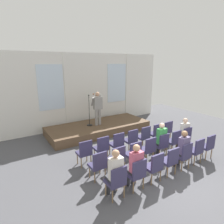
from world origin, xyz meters
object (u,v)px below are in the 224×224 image
object	(u,v)px
chair_r1_c1	(117,158)
audience_r2_c1	(135,164)
audience_r1_c4	(160,138)
chair_r1_c0	(98,164)
chair_r2_c3	(170,159)
chair_r2_c5	(196,149)
chair_r0_c5	(156,132)
speaker	(98,106)
mic_stand	(89,119)
audience_r2_c4	(182,147)
chair_r1_c3	(148,148)
chair_r2_c4	(184,154)
chair_r2_c6	(207,145)
chair_r0_c1	(102,147)
chair_r0_c2	(117,143)
chair_r2_c2	(154,166)
chair_r0_c6	(166,130)
chair_r2_c0	(117,180)
chair_r1_c5	(174,140)
chair_r0_c3	(131,139)
chair_r1_c4	(162,144)
chair_r1_c6	(185,137)
audience_r1_c6	(184,132)
chair_r0_c4	(144,136)
audience_r2_c0	(115,171)
chair_r0_c0	(85,151)
chair_r2_c1	(137,172)

from	to	relation	value
chair_r1_c1	audience_r2_c1	xyz separation A→B (m)	(0.00, -0.90, 0.21)
audience_r1_c4	audience_r2_c1	distance (m)	2.23
chair_r1_c0	chair_r1_c1	distance (m)	0.67
chair_r2_c3	audience_r2_c1	bearing A→B (deg)	176.58
audience_r1_c4	chair_r2_c5	xyz separation A→B (m)	(0.67, -1.06, -0.21)
chair_r0_c5	speaker	bearing A→B (deg)	118.82
mic_stand	audience_r2_c4	distance (m)	4.76
chair_r1_c3	chair_r2_c4	xyz separation A→B (m)	(0.67, -0.98, 0.00)
chair_r2_c6	chair_r1_c0	bearing A→B (deg)	166.33
chair_r2_c5	chair_r2_c6	size ratio (longest dim) A/B	1.00
chair_r0_c1	chair_r0_c2	bearing A→B (deg)	0.00
chair_r2_c2	chair_r2_c4	xyz separation A→B (m)	(1.34, 0.00, 0.00)
chair_r0_c6	chair_r2_c0	bearing A→B (deg)	-154.07
chair_r0_c1	chair_r1_c5	distance (m)	2.85
chair_r0_c3	chair_r1_c4	distance (m)	1.18
speaker	chair_r2_c0	distance (m)	5.01
chair_r1_c6	audience_r1_c6	size ratio (longest dim) A/B	0.72
chair_r0_c3	audience_r2_c4	bearing A→B (deg)	-70.33
chair_r0_c4	chair_r2_c0	xyz separation A→B (m)	(-2.68, -1.95, 0.00)
chair_r2_c3	mic_stand	bearing A→B (deg)	95.89
chair_r0_c1	chair_r2_c6	bearing A→B (deg)	-30.27
chair_r2_c2	chair_r0_c5	bearing A→B (deg)	44.20
chair_r0_c1	chair_r2_c4	distance (m)	2.80
chair_r0_c6	chair_r1_c3	bearing A→B (deg)	-154.07
chair_r1_c1	chair_r2_c2	xyz separation A→B (m)	(0.67, -0.98, 0.00)
chair_r1_c6	audience_r2_c1	world-z (taller)	audience_r2_c1
chair_r0_c5	chair_r1_c1	size ratio (longest dim) A/B	1.00
chair_r1_c0	chair_r2_c4	bearing A→B (deg)	-20.04
chair_r1_c1	chair_r2_c0	xyz separation A→B (m)	(-0.67, -0.98, 0.00)
speaker	chair_r1_c6	size ratio (longest dim) A/B	1.78
chair_r0_c4	chair_r1_c0	xyz separation A→B (m)	(-2.68, -0.98, 0.00)
mic_stand	chair_r2_c2	bearing A→B (deg)	-92.25
chair_r0_c3	chair_r2_c6	world-z (taller)	same
speaker	audience_r1_c4	distance (m)	3.63
chair_r0_c6	audience_r1_c4	size ratio (longest dim) A/B	0.70
chair_r1_c5	chair_r2_c0	world-z (taller)	same
audience_r1_c4	chair_r2_c4	world-z (taller)	audience_r1_c4
chair_r1_c5	chair_r0_c4	bearing A→B (deg)	124.43
speaker	chair_r1_c0	size ratio (longest dim) A/B	1.78
mic_stand	chair_r2_c0	size ratio (longest dim) A/B	1.65
audience_r1_c4	audience_r2_c0	distance (m)	2.85
chair_r0_c3	audience_r2_c0	xyz separation A→B (m)	(-2.01, -1.87, 0.22)
chair_r1_c4	audience_r2_c0	distance (m)	2.83
chair_r2_c3	chair_r2_c5	distance (m)	1.34
chair_r0_c1	chair_r2_c5	world-z (taller)	same
chair_r2_c5	audience_r2_c1	bearing A→B (deg)	178.29
chair_r0_c4	chair_r1_c4	xyz separation A→B (m)	(0.00, -0.98, 0.00)
audience_r2_c4	chair_r0_c0	bearing A→B (deg)	145.03
chair_r1_c0	chair_r2_c1	size ratio (longest dim) A/B	1.00
chair_r1_c0	audience_r2_c1	distance (m)	1.14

